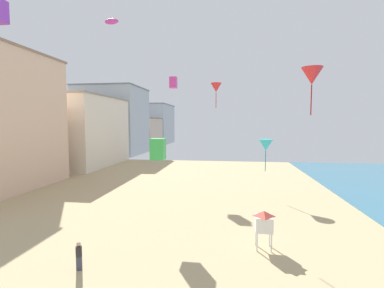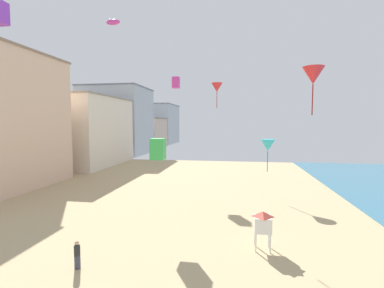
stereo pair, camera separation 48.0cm
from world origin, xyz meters
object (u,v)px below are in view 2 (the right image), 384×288
(kite_magenta_parafoil, at_px, (113,22))
(kite_green_box, at_px, (158,149))
(kite_cyan_delta, at_px, (268,145))
(kite_flyer, at_px, (77,253))
(lifeguard_stand, at_px, (263,222))
(kite_red_delta, at_px, (313,76))
(kite_red_delta_2, at_px, (217,87))
(kite_magenta_box, at_px, (176,83))

(kite_magenta_parafoil, height_order, kite_green_box, kite_magenta_parafoil)
(kite_cyan_delta, bearing_deg, kite_green_box, -132.72)
(kite_flyer, height_order, kite_green_box, kite_green_box)
(kite_flyer, relative_size, kite_cyan_delta, 0.45)
(kite_cyan_delta, height_order, kite_green_box, kite_green_box)
(lifeguard_stand, height_order, kite_red_delta, kite_red_delta)
(kite_magenta_parafoil, relative_size, kite_red_delta_2, 0.60)
(kite_cyan_delta, distance_m, kite_red_delta, 10.12)
(kite_cyan_delta, bearing_deg, lifeguard_stand, -97.05)
(lifeguard_stand, relative_size, kite_red_delta_2, 1.11)
(kite_flyer, bearing_deg, kite_red_delta_2, 146.84)
(kite_green_box, bearing_deg, kite_red_delta_2, 46.29)
(kite_cyan_delta, bearing_deg, kite_flyer, -124.83)
(lifeguard_stand, xyz_separation_m, kite_magenta_box, (-10.39, 21.09, 12.23))
(lifeguard_stand, distance_m, kite_cyan_delta, 14.14)
(kite_cyan_delta, xyz_separation_m, kite_magenta_box, (-12.06, 7.63, 8.22))
(kite_red_delta, bearing_deg, lifeguard_stand, -125.83)
(kite_magenta_box, height_order, kite_red_delta_2, kite_magenta_box)
(kite_flyer, xyz_separation_m, kite_magenta_parafoil, (-2.82, 11.59, 16.94))
(lifeguard_stand, bearing_deg, kite_green_box, 161.69)
(kite_flyer, bearing_deg, kite_magenta_box, 177.07)
(lifeguard_stand, bearing_deg, kite_magenta_parafoil, 154.10)
(kite_magenta_parafoil, height_order, kite_red_delta_2, kite_magenta_parafoil)
(lifeguard_stand, relative_size, kite_magenta_parafoil, 1.86)
(kite_magenta_parafoil, xyz_separation_m, kite_cyan_delta, (15.12, 6.09, -12.01))
(kite_green_box, bearing_deg, kite_magenta_box, 97.77)
(kite_cyan_delta, bearing_deg, kite_magenta_parafoil, -158.06)
(kite_red_delta, xyz_separation_m, kite_red_delta_2, (-7.95, 1.58, -0.61))
(kite_red_delta, relative_size, kite_green_box, 2.33)
(kite_magenta_parafoil, xyz_separation_m, kite_magenta_box, (3.06, 13.72, -3.80))
(kite_magenta_box, height_order, kite_red_delta, kite_magenta_box)
(lifeguard_stand, bearing_deg, kite_red_delta, 56.97)
(kite_magenta_box, height_order, kite_green_box, kite_magenta_box)
(kite_magenta_parafoil, relative_size, kite_cyan_delta, 0.38)
(lifeguard_stand, relative_size, kite_magenta_box, 1.63)
(lifeguard_stand, xyz_separation_m, kite_green_box, (-7.93, 3.06, 4.40))
(kite_red_delta, relative_size, kite_red_delta_2, 1.72)
(kite_magenta_parafoil, bearing_deg, kite_red_delta_2, 1.37)
(kite_cyan_delta, distance_m, kite_magenta_box, 16.47)
(lifeguard_stand, distance_m, kite_magenta_box, 26.50)
(kite_cyan_delta, xyz_separation_m, kite_green_box, (-9.60, -10.40, 0.40))
(kite_magenta_parafoil, xyz_separation_m, kite_red_delta, (17.81, -1.34, -5.69))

